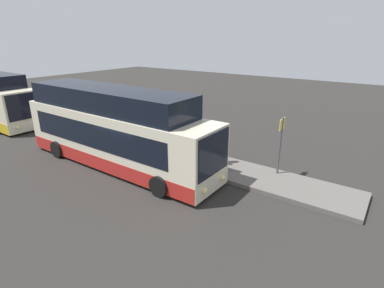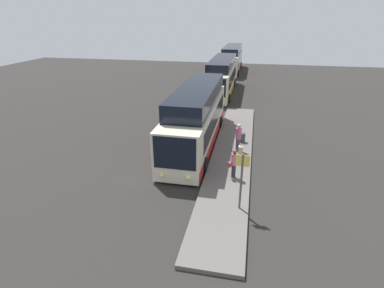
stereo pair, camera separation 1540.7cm
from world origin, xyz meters
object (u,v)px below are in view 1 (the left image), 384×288
Objects in this scene: passenger_waiting at (168,132)px; suitcase at (179,145)px; trash_bin at (151,138)px; passenger_boarding at (222,146)px; sign_post at (281,139)px; bus_lead at (115,132)px.

suitcase is (0.58, 0.22, -0.73)m from passenger_waiting.
suitcase reaches higher than trash_bin.
sign_post is at bearing 166.49° from passenger_boarding.
trash_bin is (-0.49, 3.18, -1.26)m from bus_lead.
sign_post reaches higher than passenger_boarding.
passenger_waiting is 6.45m from sign_post.
suitcase is at bearing 0.44° from trash_bin.
sign_post is (5.82, 0.28, 1.43)m from suitcase.
trash_bin is (-5.13, 0.22, -0.59)m from passenger_boarding.
bus_lead is 6.33× the size of passenger_waiting.
passenger_waiting is at bearing 70.27° from bus_lead.
passenger_waiting is at bearing -7.28° from trash_bin.
passenger_waiting is (1.07, 2.98, -0.56)m from bus_lead.
suitcase is 1.28× the size of trash_bin.
passenger_waiting reaches higher than passenger_boarding.
passenger_waiting reaches higher than suitcase.
passenger_boarding is at bearing -2.49° from trash_bin.
suitcase is at bearing 67.63° from passenger_waiting.
passenger_boarding is 0.61× the size of sign_post.
trash_bin is at bearing -140.03° from passenger_waiting.
passenger_waiting is at bearing -175.61° from sign_post.
sign_post is (6.40, 0.49, 0.70)m from passenger_waiting.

